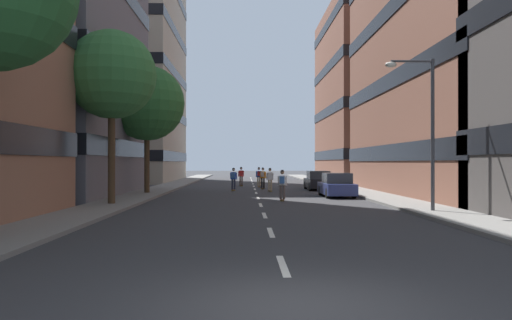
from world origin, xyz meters
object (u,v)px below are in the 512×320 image
Objects in this scene: street_tree_near at (112,75)px; skater_5 at (263,177)px; parked_car_near at (318,181)px; skater_1 at (282,183)px; skater_3 at (233,178)px; skater_0 at (241,175)px; skater_2 at (270,178)px; parked_car_mid at (337,186)px; street_tree_far at (147,103)px; streetlamp_right at (424,117)px; skater_4 at (259,176)px.

skater_5 is at bearing 62.65° from street_tree_near.
parked_car_near is 2.47× the size of skater_1.
skater_3 and skater_5 have the same top height.
skater_0 and skater_2 have the same top height.
skater_2 is 1.00× the size of skater_3.
parked_car_mid is 7.06m from skater_2.
skater_1 is (2.48, -17.75, 0.03)m from skater_0.
skater_0 is (-6.19, 14.49, 0.29)m from parked_car_mid.
skater_2 is at bearing -75.48° from skater_0.
skater_2 is 1.00× the size of skater_5.
skater_3 is at bearing 36.78° from street_tree_far.
skater_5 is (2.36, 2.46, 0.00)m from skater_3.
streetlamp_right reaches higher than skater_0.
street_tree_near is 1.34× the size of streetlamp_right.
skater_2 is at bearing 109.73° from streetlamp_right.
street_tree_far is 4.88× the size of skater_0.
street_tree_far is 13.63m from skater_4.
skater_0 is (-8.04, 24.83, -3.15)m from streetlamp_right.
parked_car_near is at bearing -43.40° from skater_4.
skater_5 is at bearing 107.49° from streetlamp_right.
street_tree_far is (-0.00, 8.99, -0.36)m from street_tree_near.
street_tree_far is at bearing 146.46° from skater_1.
skater_2 and skater_5 have the same top height.
parked_car_near is 14.74m from street_tree_far.
skater_1 is at bearing 19.61° from street_tree_near.
skater_1 reaches higher than parked_car_mid.
parked_car_mid is 0.51× the size of street_tree_near.
parked_car_mid is 2.47× the size of skater_2.
street_tree_far is (-12.53, -5.44, 5.53)m from parked_car_near.
skater_1 is (-5.57, 7.09, -3.12)m from streetlamp_right.
parked_car_mid is 2.47× the size of skater_0.
skater_0 is at bearing 85.94° from skater_3.
skater_4 is (-0.65, 6.53, 0.03)m from skater_2.
street_tree_far is 11.80m from skater_1.
street_tree_far is 4.88× the size of skater_2.
skater_4 is at bearing 110.39° from parked_car_mid.
parked_car_near is at bearing -46.25° from skater_0.
skater_4 is at bearing 105.87° from streetlamp_right.
skater_5 is at bearing -70.29° from skater_0.
skater_1 and skater_5 have the same top height.
streetlamp_right reaches higher than parked_car_mid.
skater_5 is (-0.65, 12.65, 0.00)m from skater_1.
street_tree_far is at bearing -118.08° from skater_0.
street_tree_near is (-12.53, -14.43, 5.88)m from parked_car_near.
streetlamp_right is (14.39, -3.94, -2.44)m from street_tree_near.
street_tree_far is at bearing 90.00° from street_tree_near.
skater_1 is 12.67m from skater_5.
skater_3 is (5.81, 13.33, -5.57)m from street_tree_near.
skater_1 is (8.82, -5.85, -5.21)m from street_tree_far.
street_tree_far reaches higher than skater_0.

